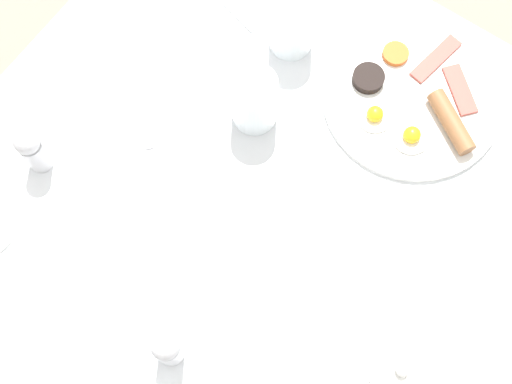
% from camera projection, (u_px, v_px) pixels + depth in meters
% --- Properties ---
extents(ground_plane, '(8.00, 8.00, 0.00)m').
position_uv_depth(ground_plane, '(256.00, 285.00, 1.87)').
color(ground_plane, gray).
extents(table, '(0.99, 0.98, 0.74)m').
position_uv_depth(table, '(256.00, 209.00, 1.24)').
color(table, silver).
rests_on(table, ground_plane).
extents(breakfast_plate, '(0.31, 0.31, 0.04)m').
position_uv_depth(breakfast_plate, '(413.00, 98.00, 1.22)').
color(breakfast_plate, white).
rests_on(breakfast_plate, table).
extents(teapot_near, '(0.13, 0.19, 0.12)m').
position_uv_depth(teapot_near, '(394.00, 375.00, 1.03)').
color(teapot_near, white).
rests_on(teapot_near, table).
extents(water_glass_tall, '(0.08, 0.08, 0.12)m').
position_uv_depth(water_glass_tall, '(254.00, 100.00, 1.17)').
color(water_glass_tall, white).
rests_on(water_glass_tall, table).
extents(water_glass_short, '(0.08, 0.08, 0.09)m').
position_uv_depth(water_glass_short, '(88.00, 380.00, 1.03)').
color(water_glass_short, white).
rests_on(water_glass_short, table).
extents(wine_glass_spare, '(0.08, 0.08, 0.12)m').
position_uv_depth(wine_glass_spare, '(292.00, 24.00, 1.21)').
color(wine_glass_spare, white).
rests_on(wine_glass_spare, table).
extents(pepper_grinder, '(0.04, 0.04, 0.11)m').
position_uv_depth(pepper_grinder, '(167.00, 348.00, 1.04)').
color(pepper_grinder, '#BCBCC1').
rests_on(pepper_grinder, table).
extents(salt_grinder, '(0.04, 0.04, 0.11)m').
position_uv_depth(salt_grinder, '(32.00, 149.00, 1.14)').
color(salt_grinder, '#BCBCC1').
rests_on(salt_grinder, table).
extents(fork_by_plate, '(0.12, 0.13, 0.00)m').
position_uv_depth(fork_by_plate, '(145.00, 104.00, 1.23)').
color(fork_by_plate, silver).
rests_on(fork_by_plate, table).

